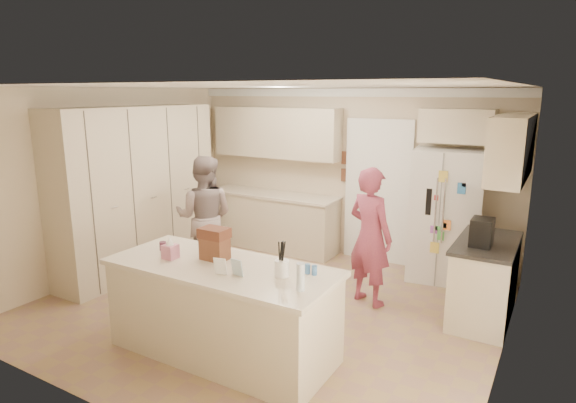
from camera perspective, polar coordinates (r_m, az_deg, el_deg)
The scene contains 41 objects.
floor at distance 5.98m, azimuth -2.58°, elevation -12.41°, with size 5.20×4.60×0.02m, color #8E6B59.
ceiling at distance 5.40m, azimuth -2.86°, elevation 13.59°, with size 5.20×4.60×0.02m, color white.
wall_back at distance 7.55m, azimuth 6.84°, elevation 3.32°, with size 5.20×0.02×2.60m, color beige.
wall_front at distance 3.89m, azimuth -21.62°, elevation -6.69°, with size 5.20×0.02×2.60m, color beige.
wall_left at distance 7.27m, azimuth -20.28°, elevation 2.24°, with size 0.02×4.60×2.60m, color beige.
wall_right at distance 4.71m, azimuth 25.09°, elevation -3.65°, with size 0.02×4.60×2.60m, color beige.
crown_back at distance 7.40m, azimuth 6.94°, elevation 12.70°, with size 5.20×0.08×0.12m, color white.
pantry_bank at distance 7.19m, azimuth -17.40°, elevation 1.33°, with size 0.60×2.60×2.35m, color beige.
back_base_cab at distance 7.99m, azimuth -1.81°, elevation -2.38°, with size 2.20×0.60×0.88m, color beige.
back_countertop at distance 7.87m, azimuth -1.87°, elevation 0.84°, with size 2.24×0.63×0.04m, color beige.
back_upper_cab at distance 7.84m, azimuth -1.40°, elevation 8.18°, with size 2.20×0.35×0.80m, color beige.
doorway_opening at distance 7.37m, azimuth 10.62°, elevation 0.98°, with size 0.90×0.06×2.10m, color black.
doorway_casing at distance 7.34m, azimuth 10.53°, elevation 0.94°, with size 1.02×0.03×2.22m, color white.
wall_frame_upper at distance 7.47m, azimuth 6.91°, elevation 5.16°, with size 0.15×0.02×0.20m, color brown.
wall_frame_lower at distance 7.51m, azimuth 6.86°, elevation 3.12°, with size 0.15×0.02×0.20m, color brown.
refrigerator at distance 6.87m, azimuth 18.13°, elevation -1.60°, with size 0.90×0.70×1.80m, color white.
fridge_seam at distance 6.53m, azimuth 17.46°, elevation -2.28°, with size 0.01×0.02×1.78m, color gray.
fridge_dispenser at distance 6.52m, azimuth 15.71°, elevation 0.06°, with size 0.22×0.03×0.35m, color black.
fridge_handle_l at distance 6.49m, azimuth 17.09°, elevation -0.98°, with size 0.02×0.02×0.85m, color silver.
fridge_handle_r at distance 6.47m, azimuth 17.95°, elevation -1.08°, with size 0.02×0.02×0.85m, color silver.
over_fridge_cab at distance 6.80m, azimuth 19.39°, elevation 8.44°, with size 0.95×0.35×0.45m, color beige.
right_base_cab at distance 5.95m, azimuth 22.26°, elevation -8.80°, with size 0.60×1.20×0.88m, color beige.
right_countertop at distance 5.81m, azimuth 22.54°, elevation -4.55°, with size 0.63×1.24×0.04m, color #2D2B28.
right_upper_cab at distance 5.79m, azimuth 25.04°, elevation 5.81°, with size 0.35×1.50×0.70m, color beige.
coffee_maker at distance 5.58m, azimuth 22.00°, elevation -3.39°, with size 0.22×0.28×0.30m, color black.
island_base at distance 4.87m, azimuth -7.77°, elevation -12.82°, with size 2.20×0.90×0.88m, color beige.
island_top at distance 4.69m, azimuth -7.94°, elevation -7.74°, with size 2.28×0.96×0.05m, color beige.
utensil_crock at distance 4.34m, azimuth -0.73°, elevation -7.91°, with size 0.13×0.13×0.15m, color white.
tissue_box at distance 4.93m, azimuth -13.77°, elevation -5.78°, with size 0.13×0.13×0.14m, color #C26F8F.
tissue_plume at distance 4.90m, azimuth -13.84°, elevation -4.56°, with size 0.08×0.08×0.08m, color white.
dollhouse_body at distance 4.81m, azimuth -8.67°, elevation -5.54°, with size 0.26×0.18×0.22m, color brown.
dollhouse_roof at distance 4.76m, azimuth -8.74°, elevation -3.71°, with size 0.28×0.20×0.10m, color #592D1E.
jam_jar at distance 5.21m, azimuth -14.61°, elevation -5.12°, with size 0.07×0.07×0.09m, color #59263F.
greeting_card_a at distance 4.42m, azimuth -8.04°, elevation -7.61°, with size 0.12×0.01×0.16m, color white.
greeting_card_b at distance 4.37m, azimuth -6.07°, elevation -7.79°, with size 0.12×0.01×0.16m, color silver.
water_bottle at distance 4.03m, azimuth 1.50°, elevation -8.94°, with size 0.07×0.07×0.24m, color silver.
shaker_salt at distance 4.42m, azimuth 2.33°, elevation -7.98°, with size 0.05×0.05×0.09m, color #3A69A6.
shaker_pepper at distance 4.39m, azimuth 3.14°, elevation -8.14°, with size 0.05×0.05×0.09m, color #3A69A6.
teen_boy at distance 6.76m, azimuth -9.87°, elevation -1.79°, with size 0.83×0.64×1.70m, color gray.
teen_girl at distance 5.87m, azimuth 9.70°, elevation -4.10°, with size 0.62×0.40×1.69m, color #A94851.
fridge_magnets at distance 6.53m, azimuth 17.45°, elevation -2.30°, with size 0.76×0.02×1.44m, color tan, non-canonical shape.
Camera 1 is at (2.94, -4.53, 2.54)m, focal length 30.00 mm.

